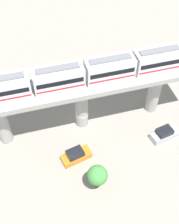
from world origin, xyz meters
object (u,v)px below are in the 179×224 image
Objects in this scene: train at (84,73)px; parked_car_silver at (164,134)px; parked_car_orange at (76,156)px; tree_near_viaduct at (97,175)px.

parked_car_silver is at bearing -119.04° from train.
parked_car_orange is (-0.15, 13.66, 0.00)m from parked_car_silver.
parked_car_silver is 0.99× the size of parked_car_orange.
parked_car_orange is 5.69m from tree_near_viaduct.
train reaches higher than parked_car_orange.
parked_car_silver is at bearing -66.97° from tree_near_viaduct.
parked_car_silver is 13.27m from tree_near_viaduct.
train is 11.64m from parked_car_orange.
tree_near_viaduct is (-5.12, 12.04, 2.25)m from parked_car_silver.
tree_near_viaduct is (-4.97, -1.62, 2.25)m from parked_car_orange.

